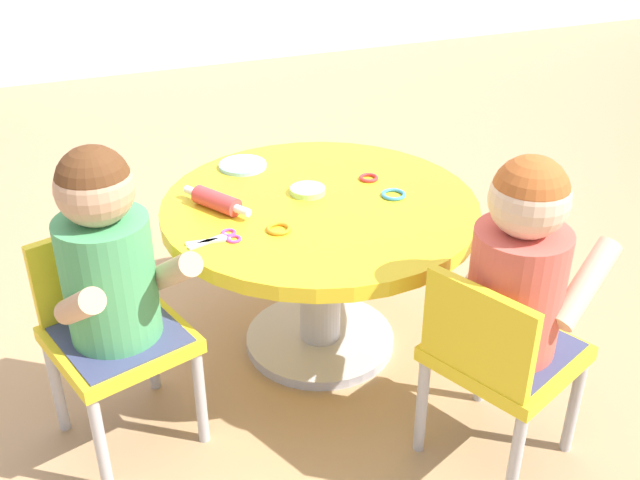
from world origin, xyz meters
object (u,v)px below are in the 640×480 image
(seated_child_right, at_px, (520,266))
(rolling_pin, at_px, (217,201))
(child_chair_left, at_px, (113,330))
(child_chair_right, at_px, (498,357))
(craft_scissors, at_px, (221,238))
(craft_table, at_px, (320,240))
(seated_child_left, at_px, (106,256))

(seated_child_right, bearing_deg, rolling_pin, 130.06)
(rolling_pin, bearing_deg, seated_child_right, -49.94)
(child_chair_left, bearing_deg, rolling_pin, 32.44)
(child_chair_right, bearing_deg, craft_scissors, 137.52)
(child_chair_left, relative_size, rolling_pin, 2.57)
(seated_child_right, bearing_deg, craft_table, 113.98)
(seated_child_right, bearing_deg, seated_child_left, 155.83)
(child_chair_left, distance_m, craft_scissors, 0.34)
(seated_child_left, height_order, seated_child_right, same)
(child_chair_left, distance_m, seated_child_left, 0.23)
(craft_table, bearing_deg, craft_scissors, -161.14)
(rolling_pin, xyz_separation_m, craft_scissors, (-0.03, -0.16, -0.02))
(craft_table, height_order, seated_child_left, seated_child_left)
(craft_scissors, bearing_deg, rolling_pin, 78.72)
(craft_table, xyz_separation_m, child_chair_right, (0.21, -0.57, -0.05))
(child_chair_left, relative_size, child_chair_right, 1.00)
(child_chair_right, relative_size, craft_scissors, 3.89)
(child_chair_left, relative_size, craft_scissors, 3.89)
(craft_scissors, bearing_deg, seated_child_right, -39.55)
(craft_scissors, bearing_deg, child_chair_right, -42.48)
(craft_table, distance_m, child_chair_left, 0.61)
(child_chair_left, height_order, seated_child_left, seated_child_left)
(seated_child_left, bearing_deg, child_chair_left, 107.18)
(craft_table, bearing_deg, child_chair_right, -69.77)
(craft_scissors, bearing_deg, seated_child_left, -163.64)
(child_chair_left, xyz_separation_m, seated_child_right, (0.84, -0.41, 0.23))
(child_chair_left, height_order, craft_scissors, child_chair_left)
(seated_child_left, relative_size, craft_scissors, 3.70)
(seated_child_right, bearing_deg, child_chair_right, -156.51)
(craft_table, height_order, craft_scissors, craft_scissors)
(seated_child_left, height_order, child_chair_right, seated_child_left)
(seated_child_right, bearing_deg, craft_scissors, 140.45)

